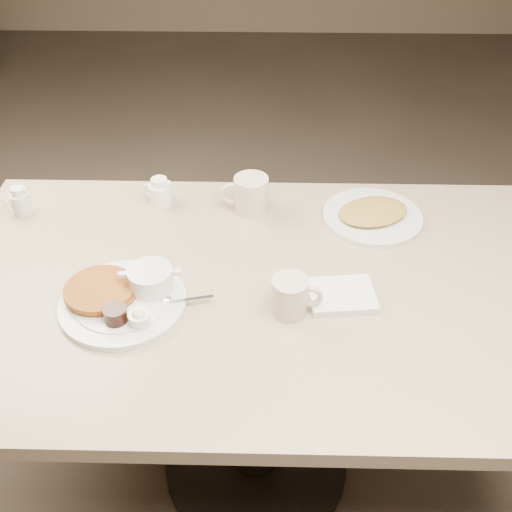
{
  "coord_description": "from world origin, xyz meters",
  "views": [
    {
      "loc": [
        0.02,
        -1.06,
        1.69
      ],
      "look_at": [
        0.0,
        0.02,
        0.82
      ],
      "focal_mm": 42.2,
      "sensor_mm": 36.0,
      "label": 1
    }
  ],
  "objects_px": {
    "hash_plate": "(373,215)",
    "main_plate": "(125,295)",
    "creamer_right": "(160,192)",
    "diner_table": "(256,335)",
    "coffee_mug_near": "(291,296)",
    "coffee_mug_far": "(250,194)",
    "creamer_left": "(20,202)"
  },
  "relations": [
    {
      "from": "hash_plate",
      "to": "main_plate",
      "type": "bearing_deg",
      "value": -150.51
    },
    {
      "from": "creamer_right",
      "to": "main_plate",
      "type": "bearing_deg",
      "value": -92.97
    },
    {
      "from": "main_plate",
      "to": "creamer_right",
      "type": "height_order",
      "value": "creamer_right"
    },
    {
      "from": "creamer_right",
      "to": "hash_plate",
      "type": "bearing_deg",
      "value": -6.18
    },
    {
      "from": "diner_table",
      "to": "coffee_mug_near",
      "type": "height_order",
      "value": "coffee_mug_near"
    },
    {
      "from": "diner_table",
      "to": "creamer_right",
      "type": "xyz_separation_m",
      "value": [
        -0.27,
        0.33,
        0.21
      ]
    },
    {
      "from": "coffee_mug_near",
      "to": "coffee_mug_far",
      "type": "relative_size",
      "value": 0.86
    },
    {
      "from": "diner_table",
      "to": "main_plate",
      "type": "distance_m",
      "value": 0.36
    },
    {
      "from": "diner_table",
      "to": "main_plate",
      "type": "xyz_separation_m",
      "value": [
        -0.29,
        -0.07,
        0.19
      ]
    },
    {
      "from": "main_plate",
      "to": "creamer_left",
      "type": "xyz_separation_m",
      "value": [
        -0.35,
        0.35,
        0.01
      ]
    },
    {
      "from": "hash_plate",
      "to": "creamer_left",
      "type": "bearing_deg",
      "value": 179.56
    },
    {
      "from": "main_plate",
      "to": "coffee_mug_far",
      "type": "distance_m",
      "value": 0.46
    },
    {
      "from": "coffee_mug_far",
      "to": "hash_plate",
      "type": "bearing_deg",
      "value": -6.48
    },
    {
      "from": "main_plate",
      "to": "coffee_mug_near",
      "type": "relative_size",
      "value": 3.14
    },
    {
      "from": "main_plate",
      "to": "coffee_mug_far",
      "type": "relative_size",
      "value": 2.69
    },
    {
      "from": "creamer_right",
      "to": "coffee_mug_far",
      "type": "bearing_deg",
      "value": -5.78
    },
    {
      "from": "creamer_right",
      "to": "hash_plate",
      "type": "relative_size",
      "value": 0.25
    },
    {
      "from": "coffee_mug_near",
      "to": "creamer_right",
      "type": "xyz_separation_m",
      "value": [
        -0.35,
        0.42,
        -0.01
      ]
    },
    {
      "from": "creamer_left",
      "to": "diner_table",
      "type": "bearing_deg",
      "value": -23.51
    },
    {
      "from": "diner_table",
      "to": "creamer_left",
      "type": "xyz_separation_m",
      "value": [
        -0.64,
        0.28,
        0.21
      ]
    },
    {
      "from": "main_plate",
      "to": "creamer_left",
      "type": "height_order",
      "value": "creamer_left"
    },
    {
      "from": "creamer_left",
      "to": "creamer_right",
      "type": "bearing_deg",
      "value": 8.55
    },
    {
      "from": "main_plate",
      "to": "creamer_left",
      "type": "bearing_deg",
      "value": 135.16
    },
    {
      "from": "main_plate",
      "to": "creamer_right",
      "type": "bearing_deg",
      "value": 87.03
    },
    {
      "from": "coffee_mug_near",
      "to": "creamer_left",
      "type": "relative_size",
      "value": 1.43
    },
    {
      "from": "coffee_mug_near",
      "to": "creamer_right",
      "type": "bearing_deg",
      "value": 129.71
    },
    {
      "from": "creamer_left",
      "to": "coffee_mug_far",
      "type": "bearing_deg",
      "value": 2.8
    },
    {
      "from": "coffee_mug_far",
      "to": "creamer_right",
      "type": "distance_m",
      "value": 0.25
    },
    {
      "from": "coffee_mug_near",
      "to": "coffee_mug_far",
      "type": "bearing_deg",
      "value": 104.37
    },
    {
      "from": "creamer_left",
      "to": "creamer_right",
      "type": "distance_m",
      "value": 0.37
    },
    {
      "from": "creamer_left",
      "to": "main_plate",
      "type": "bearing_deg",
      "value": -44.84
    },
    {
      "from": "coffee_mug_far",
      "to": "creamer_right",
      "type": "bearing_deg",
      "value": 174.22
    }
  ]
}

